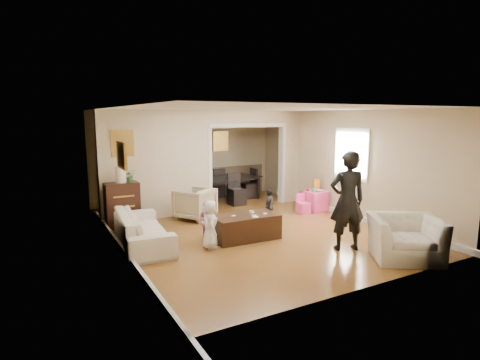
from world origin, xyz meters
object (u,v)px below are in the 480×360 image
coffee_cup (251,213)px  child_kneel_a (210,224)px  adult_person (347,201)px  table_lamp (121,175)px  cyan_cup (313,190)px  armchair_front (405,238)px  armchair_back (195,204)px  dining_table (226,189)px  child_toddler (269,206)px  dresser (122,205)px  sofa (143,229)px  coffee_table (246,227)px  play_table (315,201)px  child_kneel_b (208,220)px

coffee_cup → child_kneel_a: child_kneel_a is taller
adult_person → table_lamp: bearing=-27.7°
cyan_cup → adult_person: adult_person is taller
armchair_front → child_kneel_a: size_ratio=1.25×
armchair_back → adult_person: adult_person is taller
coffee_cup → child_kneel_a: 0.96m
dining_table → child_toddler: size_ratio=2.45×
dining_table → child_toddler: child_toddler is taller
dresser → armchair_back: bearing=-4.8°
adult_person → child_toddler: size_ratio=2.29×
table_lamp → coffee_cup: size_ratio=3.62×
sofa → coffee_table: (1.90, -0.65, -0.07)m
adult_person → child_kneel_a: bearing=-11.3°
sofa → adult_person: adult_person is taller
armchair_front → dresser: (-3.85, 4.37, 0.13)m
armchair_front → dining_table: (-0.58, 5.71, -0.02)m
armchair_back → play_table: armchair_back is taller
armchair_back → dresser: bearing=-37.2°
table_lamp → child_kneel_b: size_ratio=0.44×
coffee_cup → child_kneel_b: bearing=156.4°
armchair_back → play_table: size_ratio=1.53×
table_lamp → child_toddler: 3.40m
armchair_back → dining_table: size_ratio=0.42×
sofa → coffee_cup: size_ratio=21.87×
child_toddler → armchair_front: bearing=67.3°
armchair_back → armchair_front: armchair_back is taller
dresser → child_kneel_a: bearing=-63.4°
coffee_table → child_toddler: size_ratio=1.64×
coffee_table → child_kneel_b: child_kneel_b is taller
coffee_table → play_table: size_ratio=2.46×
play_table → armchair_front: bearing=-104.5°
table_lamp → coffee_table: 3.02m
play_table → child_kneel_a: size_ratio=0.59×
play_table → adult_person: 3.10m
cyan_cup → child_kneel_b: (-3.38, -0.88, -0.15)m
child_kneel_b → child_kneel_a: bearing=143.7°
coffee_table → dresser: bearing=133.3°
dresser → armchair_front: bearing=-48.7°
cyan_cup → child_kneel_a: child_kneel_a is taller
dresser → table_lamp: table_lamp is taller
adult_person → armchair_back: bearing=-45.1°
play_table → dining_table: bearing=124.1°
sofa → table_lamp: bearing=8.0°
coffee_cup → adult_person: (1.22, -1.38, 0.38)m
dining_table → child_kneel_b: size_ratio=2.40×
play_table → child_toddler: child_toddler is taller
cyan_cup → child_toddler: 1.69m
dining_table → child_kneel_b: bearing=-132.9°
table_lamp → child_toddler: size_ratio=0.45×
table_lamp → sofa: bearing=-87.3°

